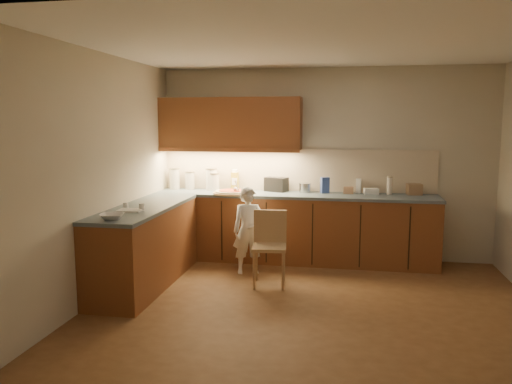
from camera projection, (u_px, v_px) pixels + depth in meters
room at (314, 142)px, 4.84m from camera, size 4.54×4.50×2.62m
l_counter at (247, 233)px, 6.39m from camera, size 3.77×2.62×0.92m
backsplash at (296, 170)px, 6.91m from camera, size 3.75×0.02×0.58m
upper_cabinets at (230, 124)px, 6.82m from camera, size 1.95×0.36×0.73m
pizza_on_board at (232, 192)px, 6.66m from camera, size 0.51×0.51×0.20m
child at (249, 230)px, 6.17m from camera, size 0.46×0.37×1.08m
wooden_chair at (270, 242)px, 5.77m from camera, size 0.42×0.42×0.85m
mixing_bowl at (112, 216)px, 4.91m from camera, size 0.28×0.28×0.06m
canister_a at (175, 178)px, 7.10m from camera, size 0.15×0.15×0.30m
canister_b at (190, 180)px, 7.10m from camera, size 0.15×0.15×0.25m
canister_c at (211, 179)px, 7.02m from camera, size 0.17×0.17×0.31m
canister_d at (214, 181)px, 6.99m from camera, size 0.15×0.15×0.24m
oil_jug at (235, 181)px, 7.00m from camera, size 0.10×0.08×0.29m
toaster at (276, 184)px, 6.87m from camera, size 0.35×0.28×0.20m
steel_pot at (305, 188)px, 6.78m from camera, size 0.17×0.17×0.13m
blue_box at (325, 185)px, 6.71m from camera, size 0.13×0.11×0.22m
card_box_a at (349, 190)px, 6.65m from camera, size 0.13×0.10×0.09m
white_bottle at (359, 186)px, 6.72m from camera, size 0.08×0.08×0.19m
flat_pack at (371, 191)px, 6.63m from camera, size 0.21×0.16×0.07m
tall_jar at (390, 185)px, 6.57m from camera, size 0.08×0.08×0.24m
card_box_b at (414, 189)px, 6.55m from camera, size 0.21×0.17×0.14m
dough_cloth at (130, 210)px, 5.36m from camera, size 0.27×0.22×0.02m
spice_jar_a at (126, 206)px, 5.48m from camera, size 0.06×0.06×0.07m
spice_jar_b at (142, 207)px, 5.41m from camera, size 0.07×0.07×0.08m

